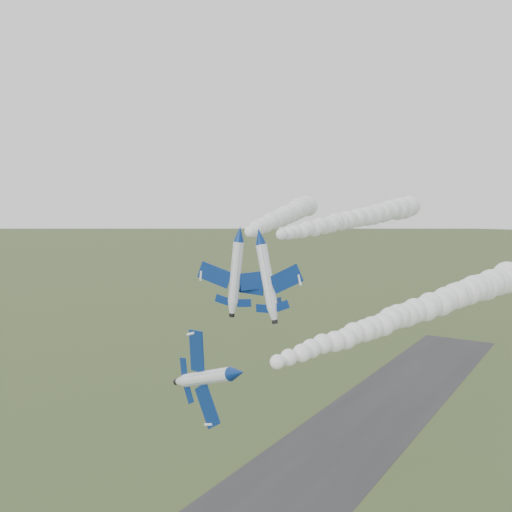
% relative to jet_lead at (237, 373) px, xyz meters
% --- Properties ---
extents(runway, '(24.00, 260.00, 0.04)m').
position_rel_jet_lead_xyz_m(runway, '(-10.50, 30.56, -31.26)').
color(runway, '#2C2C2E').
rests_on(runway, ground).
extents(jet_lead, '(6.88, 14.15, 11.27)m').
position_rel_jet_lead_xyz_m(jet_lead, '(0.00, 0.00, 0.00)').
color(jet_lead, white).
extents(smoke_trail_jet_lead, '(22.26, 62.32, 5.12)m').
position_rel_jet_lead_xyz_m(smoke_trail_jet_lead, '(10.85, 33.79, 2.86)').
color(smoke_trail_jet_lead, white).
extents(jet_pair_left, '(11.72, 13.64, 3.50)m').
position_rel_jet_lead_xyz_m(jet_pair_left, '(-12.17, 18.74, 14.46)').
color(jet_pair_left, white).
extents(smoke_trail_jet_pair_left, '(27.76, 70.35, 5.36)m').
position_rel_jet_lead_xyz_m(smoke_trail_jet_pair_left, '(-25.24, 56.21, 16.20)').
color(smoke_trail_jet_pair_left, white).
extents(jet_pair_right, '(11.75, 14.40, 4.15)m').
position_rel_jet_lead_xyz_m(jet_pair_right, '(-9.31, 19.78, 14.12)').
color(jet_pair_right, white).
extents(smoke_trail_jet_pair_right, '(7.00, 57.03, 4.76)m').
position_rel_jet_lead_xyz_m(smoke_trail_jet_pair_right, '(-6.93, 52.17, 15.98)').
color(smoke_trail_jet_pair_right, white).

